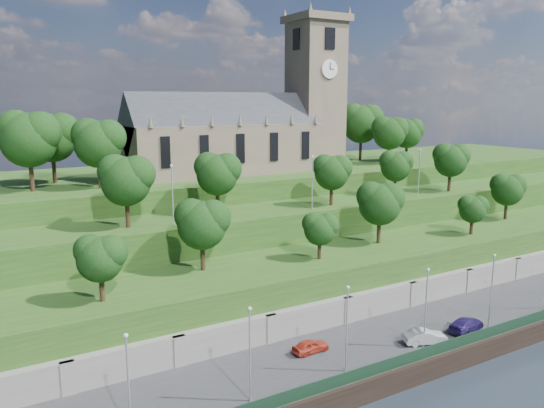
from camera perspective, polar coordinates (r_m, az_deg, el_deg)
ground at (r=58.99m, az=19.09°, el=-16.56°), size 320.00×320.00×0.00m
promenade at (r=62.17m, az=14.88°, el=-13.81°), size 160.00×12.00×2.00m
quay_wall at (r=58.47m, az=19.20°, el=-15.62°), size 160.00×0.50×2.20m
fence at (r=58.21m, az=18.80°, el=-14.09°), size 160.00×0.10×1.20m
retaining_wall at (r=65.55m, az=11.22°, el=-10.88°), size 160.00×2.10×5.00m
embankment_lower at (r=69.35m, az=7.98°, el=-8.20°), size 160.00×12.00×8.00m
embankment_upper at (r=77.30m, az=3.01°, el=-4.52°), size 160.00×10.00×12.00m
hilltop at (r=94.75m, az=-3.89°, el=-0.68°), size 160.00×32.00×15.00m
church at (r=89.64m, az=-2.42°, el=8.36°), size 38.60×12.35×27.60m
trees_lower at (r=67.75m, az=8.23°, el=-0.72°), size 69.42×8.93×8.31m
trees_upper at (r=74.19m, az=3.18°, el=3.82°), size 59.05×8.40×8.69m
trees_hilltop at (r=87.40m, az=-3.89°, el=7.85°), size 75.16×16.94×11.25m
lamp_posts_promenade at (r=56.36m, az=16.24°, el=-10.12°), size 60.36×0.36×8.40m
lamp_posts_upper at (r=72.71m, az=4.37°, el=2.78°), size 40.36×0.36×7.43m
car_left at (r=54.94m, az=4.18°, el=-14.99°), size 3.90×1.64×1.32m
car_middle at (r=58.67m, az=16.13°, el=-13.56°), size 4.82×3.11×1.50m
car_right at (r=63.03m, az=20.13°, el=-12.06°), size 5.31×2.97×1.45m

